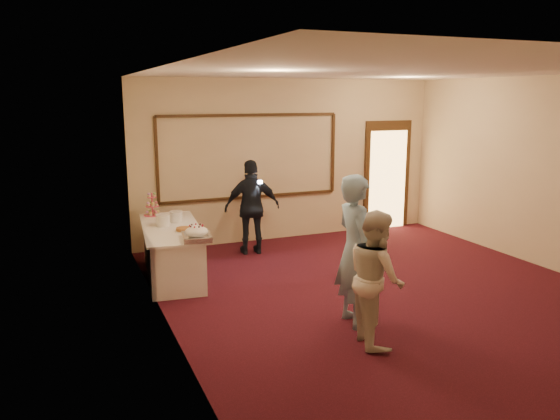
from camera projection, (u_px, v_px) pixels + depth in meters
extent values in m
plane|color=black|center=(391.00, 297.00, 7.46)|extent=(7.00, 7.00, 0.00)
cube|color=beige|center=(290.00, 160.00, 10.31)|extent=(6.00, 0.04, 3.00)
cube|color=beige|center=(167.00, 206.00, 6.02)|extent=(0.04, 7.00, 3.00)
cube|color=white|center=(402.00, 71.00, 6.84)|extent=(6.00, 7.00, 0.04)
cube|color=#382510|center=(251.00, 197.00, 10.12)|extent=(3.40, 0.04, 0.05)
cube|color=#382510|center=(250.00, 115.00, 9.81)|extent=(3.40, 0.04, 0.05)
cube|color=#382510|center=(157.00, 161.00, 9.33)|extent=(0.05, 0.04, 1.50)
cube|color=#382510|center=(333.00, 153.00, 10.60)|extent=(0.05, 0.04, 1.50)
cube|color=#382510|center=(387.00, 175.00, 11.16)|extent=(1.05, 0.06, 2.20)
cube|color=#FFBF66|center=(387.00, 180.00, 11.16)|extent=(0.85, 0.02, 2.00)
cube|color=silver|center=(172.00, 252.00, 8.24)|extent=(0.95, 2.10, 0.74)
cube|color=silver|center=(171.00, 228.00, 8.16)|extent=(1.05, 2.22, 0.03)
cube|color=silver|center=(197.00, 238.00, 7.43)|extent=(0.44, 0.53, 0.04)
ellipsoid|color=silver|center=(196.00, 231.00, 7.41)|extent=(0.31, 0.31, 0.14)
cube|color=silver|center=(201.00, 233.00, 7.60)|extent=(0.12, 0.33, 0.01)
cylinder|color=#E3456E|center=(152.00, 204.00, 8.89)|extent=(0.02, 0.02, 0.37)
cylinder|color=#E3456E|center=(153.00, 215.00, 8.93)|extent=(0.28, 0.28, 0.01)
cylinder|color=#E3456E|center=(152.00, 206.00, 8.89)|extent=(0.21, 0.21, 0.01)
cylinder|color=#E3456E|center=(152.00, 197.00, 8.86)|extent=(0.15, 0.15, 0.01)
cylinder|color=white|center=(163.00, 221.00, 8.19)|extent=(0.20, 0.20, 0.17)
cylinder|color=white|center=(163.00, 215.00, 8.17)|extent=(0.21, 0.21, 0.01)
cylinder|color=white|center=(176.00, 217.00, 8.45)|extent=(0.19, 0.19, 0.16)
cylinder|color=white|center=(176.00, 212.00, 8.44)|extent=(0.20, 0.20, 0.01)
cylinder|color=white|center=(184.00, 231.00, 7.88)|extent=(0.26, 0.26, 0.01)
cylinder|color=brown|center=(184.00, 229.00, 7.88)|extent=(0.23, 0.23, 0.04)
imported|color=#88B0D2|center=(355.00, 250.00, 6.42)|extent=(0.47, 0.69, 1.81)
imported|color=silver|center=(376.00, 278.00, 5.95)|extent=(0.70, 0.83, 1.50)
imported|color=black|center=(252.00, 207.00, 9.35)|extent=(1.00, 0.53, 1.63)
cube|color=white|center=(260.00, 182.00, 9.18)|extent=(0.07, 0.05, 0.05)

